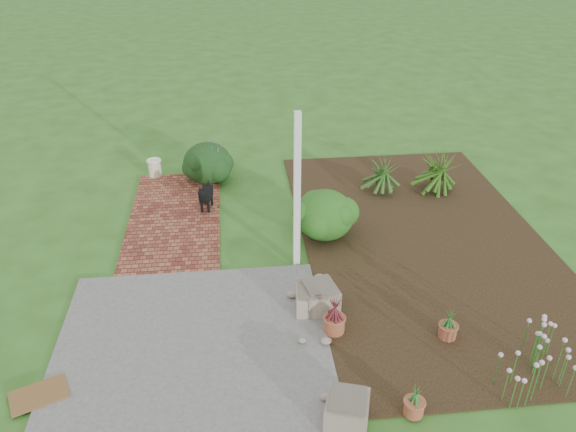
{
  "coord_description": "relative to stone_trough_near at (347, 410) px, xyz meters",
  "views": [
    {
      "loc": [
        -0.61,
        -7.12,
        5.07
      ],
      "look_at": [
        0.2,
        0.4,
        0.7
      ],
      "focal_mm": 35.0,
      "sensor_mm": 36.0,
      "label": 1
    }
  ],
  "objects": [
    {
      "name": "stone_trough_mid",
      "position": [
        -0.1,
        1.93,
        -0.0
      ],
      "size": [
        0.49,
        0.49,
        0.3
      ],
      "primitive_type": "cube",
      "rotation": [
        0.0,
        0.0,
        -0.09
      ],
      "color": "gray",
      "rests_on": "concrete_patio"
    },
    {
      "name": "veranda_post",
      "position": [
        -0.18,
        3.1,
        1.06
      ],
      "size": [
        0.1,
        0.1,
        2.5
      ],
      "primitive_type": "cube",
      "color": "white",
      "rests_on": "ground"
    },
    {
      "name": "stone_trough_far",
      "position": [
        0.0,
        1.98,
        0.01
      ],
      "size": [
        0.57,
        0.57,
        0.32
      ],
      "primitive_type": "cube",
      "rotation": [
        0.0,
        0.0,
        0.22
      ],
      "color": "#726859",
      "rests_on": "concrete_patio"
    },
    {
      "name": "stone_trough_near",
      "position": [
        0.0,
        0.0,
        0.0
      ],
      "size": [
        0.58,
        0.58,
        0.31
      ],
      "primitive_type": "cube",
      "rotation": [
        0.0,
        0.0,
        -0.3
      ],
      "color": "gray",
      "rests_on": "concrete_patio"
    },
    {
      "name": "terracotta_pot_small_right",
      "position": [
        0.76,
        0.02,
        -0.07
      ],
      "size": [
        0.25,
        0.25,
        0.19
      ],
      "primitive_type": "cylinder",
      "rotation": [
        0.0,
        0.0,
        -0.13
      ],
      "color": "#9D4E35",
      "rests_on": "garden_bed"
    },
    {
      "name": "concrete_patio",
      "position": [
        -1.73,
        1.25,
        -0.17
      ],
      "size": [
        3.5,
        3.5,
        0.04
      ],
      "primitive_type": "cube",
      "color": "#5A5A58",
      "rests_on": "ground"
    },
    {
      "name": "coir_doormat",
      "position": [
        -3.46,
        0.73,
        -0.14
      ],
      "size": [
        0.74,
        0.62,
        0.02
      ],
      "primitive_type": "cube",
      "rotation": [
        0.0,
        0.0,
        0.41
      ],
      "color": "brown",
      "rests_on": "concrete_patio"
    },
    {
      "name": "purple_flowering_bush",
      "position": [
        -1.6,
        6.22,
        0.22
      ],
      "size": [
        1.08,
        1.08,
        0.82
      ],
      "primitive_type": "ellipsoid",
      "rotation": [
        0.0,
        0.0,
        -0.13
      ],
      "color": "black",
      "rests_on": "ground"
    },
    {
      "name": "garden_bed",
      "position": [
        2.02,
        3.5,
        -0.18
      ],
      "size": [
        4.0,
        7.0,
        0.03
      ],
      "primitive_type": "cube",
      "color": "black",
      "rests_on": "ground"
    },
    {
      "name": "terracotta_pot_bronze",
      "position": [
        0.12,
        1.46,
        -0.05
      ],
      "size": [
        0.3,
        0.3,
        0.23
      ],
      "primitive_type": "cylinder",
      "rotation": [
        0.0,
        0.0,
        -0.07
      ],
      "color": "#985233",
      "rests_on": "garden_bed"
    },
    {
      "name": "cream_ceramic_urn",
      "position": [
        -2.68,
        6.48,
        0.02
      ],
      "size": [
        0.33,
        0.33,
        0.34
      ],
      "primitive_type": "cylinder",
      "rotation": [
        0.0,
        0.0,
        -0.36
      ],
      "color": "#F1E9C6",
      "rests_on": "brick_path"
    },
    {
      "name": "agapanthus_clump_front",
      "position": [
        1.72,
        5.32,
        0.26
      ],
      "size": [
        1.18,
        1.18,
        0.84
      ],
      "primitive_type": null,
      "rotation": [
        0.0,
        0.0,
        0.29
      ],
      "color": "#143710",
      "rests_on": "garden_bed"
    },
    {
      "name": "agapanthus_clump_back",
      "position": [
        2.78,
        5.24,
        0.32
      ],
      "size": [
        1.4,
        1.4,
        0.96
      ],
      "primitive_type": null,
      "rotation": [
        0.0,
        0.0,
        0.42
      ],
      "color": "#0F360B",
      "rests_on": "garden_bed"
    },
    {
      "name": "evergreen_shrub",
      "position": [
        0.38,
        3.85,
        0.25
      ],
      "size": [
        1.15,
        1.15,
        0.83
      ],
      "primitive_type": "ellipsoid",
      "rotation": [
        0.0,
        0.0,
        0.19
      ],
      "color": "#0E390C",
      "rests_on": "garden_bed"
    },
    {
      "name": "black_dog",
      "position": [
        -1.61,
        4.93,
        0.15
      ],
      "size": [
        0.26,
        0.6,
        0.52
      ],
      "rotation": [
        0.0,
        0.0,
        -0.19
      ],
      "color": "black",
      "rests_on": "brick_path"
    },
    {
      "name": "ground",
      "position": [
        -0.48,
        3.0,
        -0.19
      ],
      "size": [
        80.0,
        80.0,
        0.0
      ],
      "primitive_type": "plane",
      "color": "#32591C",
      "rests_on": "ground"
    },
    {
      "name": "terracotta_pot_small_left",
      "position": [
        1.58,
        1.19,
        -0.07
      ],
      "size": [
        0.3,
        0.3,
        0.19
      ],
      "primitive_type": "cylinder",
      "rotation": [
        0.0,
        0.0,
        -0.39
      ],
      "color": "brown",
      "rests_on": "garden_bed"
    },
    {
      "name": "brick_path",
      "position": [
        -2.18,
        4.75,
        -0.17
      ],
      "size": [
        1.6,
        3.5,
        0.04
      ],
      "primitive_type": "cube",
      "color": "maroon",
      "rests_on": "ground"
    },
    {
      "name": "pink_flower_patch",
      "position": [
        2.28,
        0.36,
        0.18
      ],
      "size": [
        1.41,
        1.41,
        0.68
      ],
      "primitive_type": null,
      "rotation": [
        0.0,
        0.0,
        0.42
      ],
      "color": "#113D0F",
      "rests_on": "garden_bed"
    }
  ]
}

